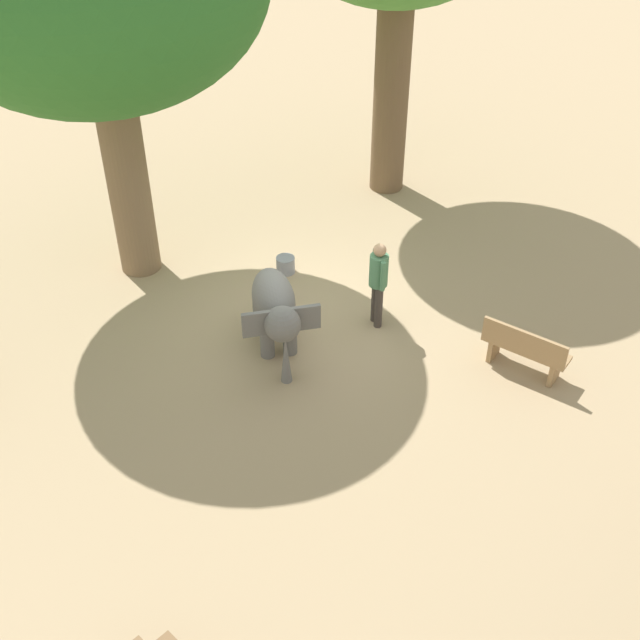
# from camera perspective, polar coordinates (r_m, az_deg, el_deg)

# --- Properties ---
(ground_plane) EXTENTS (60.00, 60.00, 0.00)m
(ground_plane) POSITION_cam_1_polar(r_m,az_deg,el_deg) (13.90, -2.11, 0.01)
(ground_plane) COLOR tan
(elephant) EXTENTS (1.54, 1.81, 1.29)m
(elephant) POSITION_cam_1_polar(r_m,az_deg,el_deg) (12.82, -3.24, 0.89)
(elephant) COLOR slate
(elephant) RESTS_ON ground_plane
(person_handler) EXTENTS (0.32, 0.47, 1.62)m
(person_handler) POSITION_cam_1_polar(r_m,az_deg,el_deg) (13.31, 4.25, 3.03)
(person_handler) COLOR #3F3833
(person_handler) RESTS_ON ground_plane
(wooden_bench) EXTENTS (0.74, 1.46, 0.88)m
(wooden_bench) POSITION_cam_1_polar(r_m,az_deg,el_deg) (12.94, 14.64, -2.03)
(wooden_bench) COLOR #9E7A51
(wooden_bench) RESTS_ON ground_plane
(feed_bucket) EXTENTS (0.36, 0.36, 0.32)m
(feed_bucket) POSITION_cam_1_polar(r_m,az_deg,el_deg) (15.06, -2.52, 4.03)
(feed_bucket) COLOR gray
(feed_bucket) RESTS_ON ground_plane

